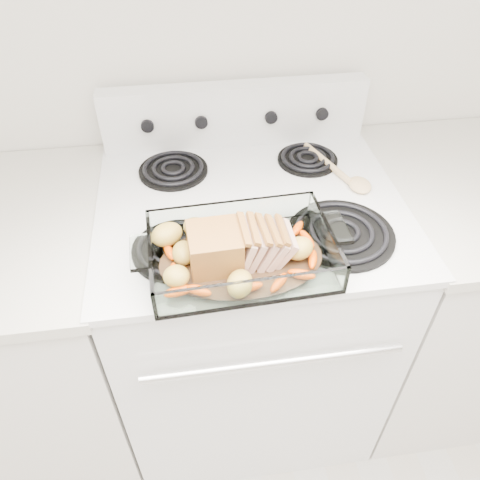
{
  "coord_description": "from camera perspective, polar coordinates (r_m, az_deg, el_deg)",
  "views": [
    {
      "loc": [
        -0.16,
        0.72,
        1.67
      ],
      "look_at": [
        -0.06,
        1.45,
        0.99
      ],
      "focal_mm": 35.0,
      "sensor_mm": 36.0,
      "label": 1
    }
  ],
  "objects": [
    {
      "name": "pork_roast",
      "position": [
        0.98,
        -1.09,
        -0.82
      ],
      "size": [
        0.22,
        0.11,
        0.09
      ],
      "rotation": [
        0.0,
        0.0,
        -0.03
      ],
      "color": "brown",
      "rests_on": "baking_dish"
    },
    {
      "name": "baking_dish",
      "position": [
        1.01,
        0.16,
        -1.94
      ],
      "size": [
        0.39,
        0.25,
        0.07
      ],
      "rotation": [
        0.0,
        0.0,
        0.04
      ],
      "color": "silver",
      "rests_on": "electric_range"
    },
    {
      "name": "counter_left",
      "position": [
        1.61,
        -23.63,
        -11.07
      ],
      "size": [
        0.58,
        0.68,
        0.93
      ],
      "color": "silver",
      "rests_on": "ground"
    },
    {
      "name": "counter_right",
      "position": [
        1.73,
        23.41,
        -6.0
      ],
      "size": [
        0.58,
        0.68,
        0.93
      ],
      "color": "silver",
      "rests_on": "ground"
    },
    {
      "name": "roast_vegetables",
      "position": [
        1.03,
        -0.36,
        -0.18
      ],
      "size": [
        0.37,
        0.2,
        0.04
      ],
      "rotation": [
        0.0,
        0.0,
        -0.4
      ],
      "color": "#EA3F00",
      "rests_on": "baking_dish"
    },
    {
      "name": "wooden_spoon",
      "position": [
        1.31,
        12.7,
        7.74
      ],
      "size": [
        0.13,
        0.25,
        0.02
      ],
      "rotation": [
        0.0,
        0.0,
        0.35
      ],
      "color": "#D8B17E",
      "rests_on": "electric_range"
    },
    {
      "name": "electric_range",
      "position": [
        1.52,
        1.01,
        -8.8
      ],
      "size": [
        0.78,
        0.7,
        1.12
      ],
      "color": "white",
      "rests_on": "ground"
    }
  ]
}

